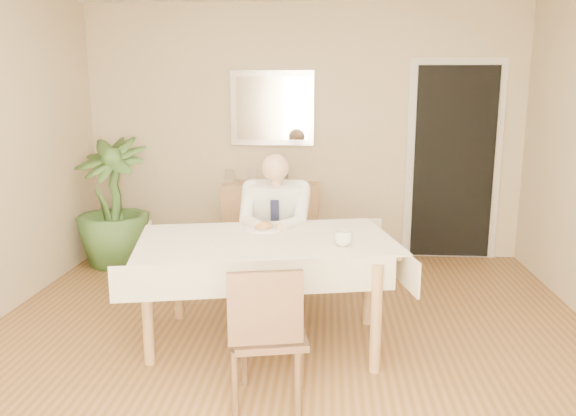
# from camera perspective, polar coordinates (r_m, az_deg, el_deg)

# --- Properties ---
(room) EXTENTS (5.00, 5.02, 2.60)m
(room) POSITION_cam_1_polar(r_m,az_deg,el_deg) (3.40, -0.42, 4.56)
(room) COLOR brown
(room) RESTS_ON ground
(window) EXTENTS (1.34, 0.04, 1.44)m
(window) POSITION_cam_1_polar(r_m,az_deg,el_deg) (0.97, -12.06, -5.37)
(window) COLOR silver
(window) RESTS_ON room
(doorway) EXTENTS (0.96, 0.07, 2.10)m
(doorway) POSITION_cam_1_polar(r_m,az_deg,el_deg) (6.01, 16.46, 4.40)
(doorway) COLOR silver
(doorway) RESTS_ON ground
(mirror) EXTENTS (0.86, 0.04, 0.76)m
(mirror) POSITION_cam_1_polar(r_m,az_deg,el_deg) (5.86, -1.63, 10.09)
(mirror) COLOR silver
(mirror) RESTS_ON room
(dining_table) EXTENTS (1.92, 1.36, 0.75)m
(dining_table) POSITION_cam_1_polar(r_m,az_deg,el_deg) (3.82, -2.23, -4.33)
(dining_table) COLOR #AA7E52
(dining_table) RESTS_ON ground
(chair_far) EXTENTS (0.47, 0.47, 0.89)m
(chair_far) POSITION_cam_1_polar(r_m,az_deg,el_deg) (4.71, -1.04, -3.30)
(chair_far) COLOR #3C271A
(chair_far) RESTS_ON ground
(chair_near) EXTENTS (0.46, 0.47, 0.83)m
(chair_near) POSITION_cam_1_polar(r_m,az_deg,el_deg) (3.09, -2.07, -12.34)
(chair_near) COLOR #3C271A
(chair_near) RESTS_ON ground
(seated_man) EXTENTS (0.48, 0.72, 1.24)m
(seated_man) POSITION_cam_1_polar(r_m,az_deg,el_deg) (4.38, -1.38, -1.88)
(seated_man) COLOR white
(seated_man) RESTS_ON ground
(plate) EXTENTS (0.26, 0.26, 0.02)m
(plate) POSITION_cam_1_polar(r_m,az_deg,el_deg) (4.03, -2.52, -2.10)
(plate) COLOR white
(plate) RESTS_ON dining_table
(food) EXTENTS (0.14, 0.14, 0.06)m
(food) POSITION_cam_1_polar(r_m,az_deg,el_deg) (4.02, -2.52, -1.80)
(food) COLOR olive
(food) RESTS_ON dining_table
(knife) EXTENTS (0.01, 0.13, 0.01)m
(knife) POSITION_cam_1_polar(r_m,az_deg,el_deg) (3.96, -2.05, -2.08)
(knife) COLOR silver
(knife) RESTS_ON dining_table
(fork) EXTENTS (0.01, 0.13, 0.01)m
(fork) POSITION_cam_1_polar(r_m,az_deg,el_deg) (3.97, -3.19, -2.06)
(fork) COLOR silver
(fork) RESTS_ON dining_table
(coffee_mug) EXTENTS (0.13, 0.13, 0.09)m
(coffee_mug) POSITION_cam_1_polar(r_m,az_deg,el_deg) (3.62, 5.62, -3.11)
(coffee_mug) COLOR white
(coffee_mug) RESTS_ON dining_table
(sideboard) EXTENTS (0.99, 0.36, 0.79)m
(sideboard) POSITION_cam_1_polar(r_m,az_deg,el_deg) (5.87, -1.71, -1.31)
(sideboard) COLOR #AA7E52
(sideboard) RESTS_ON ground
(photo_frame_left) EXTENTS (0.10, 0.02, 0.14)m
(photo_frame_left) POSITION_cam_1_polar(r_m,az_deg,el_deg) (5.90, -5.96, 3.30)
(photo_frame_left) COLOR silver
(photo_frame_left) RESTS_ON sideboard
(photo_frame_center) EXTENTS (0.10, 0.02, 0.14)m
(photo_frame_center) POSITION_cam_1_polar(r_m,az_deg,el_deg) (5.83, -3.71, 3.23)
(photo_frame_center) COLOR silver
(photo_frame_center) RESTS_ON sideboard
(photo_frame_right) EXTENTS (0.10, 0.02, 0.14)m
(photo_frame_right) POSITION_cam_1_polar(r_m,az_deg,el_deg) (5.82, -0.51, 3.24)
(photo_frame_right) COLOR silver
(photo_frame_right) RESTS_ON sideboard
(potted_palm) EXTENTS (0.84, 0.84, 1.28)m
(potted_palm) POSITION_cam_1_polar(r_m,az_deg,el_deg) (5.84, -17.39, 0.53)
(potted_palm) COLOR #355826
(potted_palm) RESTS_ON ground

